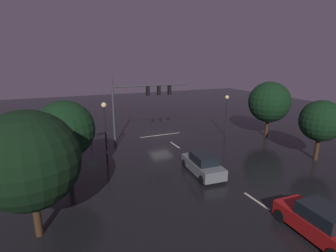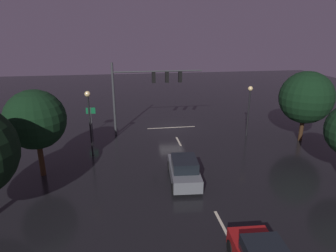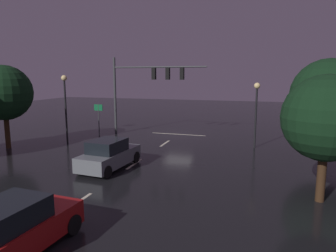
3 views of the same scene
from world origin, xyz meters
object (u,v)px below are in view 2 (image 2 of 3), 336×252
traffic_signal_assembly (146,84)px  tree_left_far (306,98)px  street_lamp_left_kerb (249,101)px  street_lamp_right_kerb (89,112)px  car_approaching (184,170)px  tree_right_near (35,120)px  route_sign (91,114)px

traffic_signal_assembly → tree_left_far: bearing=162.6°
street_lamp_left_kerb → tree_left_far: size_ratio=0.75×
traffic_signal_assembly → street_lamp_right_kerb: (4.82, 4.95, -1.12)m
street_lamp_left_kerb → street_lamp_right_kerb: (14.21, 2.73, 0.32)m
street_lamp_right_kerb → car_approaching: bearing=141.5°
tree_right_near → tree_left_far: (-21.66, -3.41, -0.01)m
car_approaching → street_lamp_left_kerb: 11.34m
street_lamp_left_kerb → tree_left_far: bearing=154.4°
traffic_signal_assembly → tree_left_far: size_ratio=1.34×
traffic_signal_assembly → street_lamp_left_kerb: bearing=166.7°
tree_left_far → tree_right_near: bearing=9.0°
tree_right_near → tree_left_far: size_ratio=0.95×
street_lamp_left_kerb → route_sign: street_lamp_left_kerb is taller
traffic_signal_assembly → tree_right_near: 11.09m
car_approaching → route_sign: 13.04m
street_lamp_left_kerb → street_lamp_right_kerb: size_ratio=0.90×
street_lamp_right_kerb → tree_left_far: 18.53m
tree_left_far → street_lamp_right_kerb: bearing=2.1°
street_lamp_right_kerb → tree_right_near: 4.19m
street_lamp_left_kerb → route_sign: (14.76, -3.15, -1.51)m
street_lamp_right_kerb → street_lamp_left_kerb: bearing=-169.1°
car_approaching → route_sign: (6.96, -10.98, 1.06)m
traffic_signal_assembly → street_lamp_right_kerb: bearing=45.8°
car_approaching → tree_left_far: tree_left_far is taller
traffic_signal_assembly → street_lamp_left_kerb: (-9.40, 2.22, -1.44)m
route_sign → tree_right_near: (2.60, 8.63, 2.18)m
tree_left_far → car_approaching: bearing=25.5°
car_approaching → tree_left_far: size_ratio=0.71×
tree_right_near → tree_left_far: bearing=-171.0°
street_lamp_right_kerb → route_sign: size_ratio=2.06×
car_approaching → tree_left_far: (-12.10, -5.76, 3.23)m
street_lamp_left_kerb → tree_left_far: 4.81m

